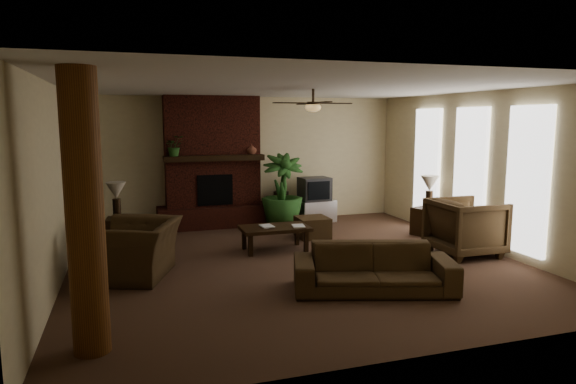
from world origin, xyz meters
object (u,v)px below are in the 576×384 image
object	(u,v)px
lamp_left	(116,193)
side_table_right	(428,221)
tv_stand	(315,211)
floor_vase	(281,203)
armchair_right	(466,224)
coffee_table	(275,230)
sofa	(374,261)
ottoman	(313,227)
floor_plant	(282,207)
armchair_left	(136,240)
log_column	(85,214)
lamp_right	(430,186)
side_table_left	(121,233)

from	to	relation	value
lamp_left	side_table_right	size ratio (longest dim) A/B	1.18
tv_stand	floor_vase	xyz separation A→B (m)	(-0.75, 0.21, 0.18)
armchair_right	coffee_table	xyz separation A→B (m)	(-3.03, 1.27, -0.16)
sofa	ottoman	world-z (taller)	sofa
ottoman	floor_plant	bearing A→B (deg)	104.11
armchair_left	ottoman	xyz separation A→B (m)	(3.35, 1.56, -0.35)
log_column	lamp_right	world-z (taller)	log_column
log_column	floor_vase	xyz separation A→B (m)	(3.67, 5.55, -0.97)
floor_vase	lamp_right	size ratio (longest dim) A/B	1.18
ottoman	lamp_right	xyz separation A→B (m)	(2.28, -0.53, 0.80)
armchair_right	side_table_left	xyz separation A→B (m)	(-5.62, 2.27, -0.26)
sofa	ottoman	distance (m)	3.21
floor_vase	side_table_left	xyz separation A→B (m)	(-3.42, -1.34, -0.16)
floor_plant	side_table_right	distance (m)	3.04
floor_vase	floor_plant	size ratio (longest dim) A/B	0.49
sofa	side_table_right	bearing A→B (deg)	62.92
ottoman	side_table_left	size ratio (longest dim) A/B	1.09
armchair_left	ottoman	distance (m)	3.71
side_table_right	lamp_right	bearing A→B (deg)	-90.00
floor_plant	sofa	bearing A→B (deg)	-90.32
armchair_left	floor_vase	distance (m)	4.49
tv_stand	coffee_table	bearing A→B (deg)	-137.26
log_column	side_table_right	size ratio (longest dim) A/B	5.09
ottoman	side_table_left	distance (m)	3.59
coffee_table	side_table_right	distance (m)	3.27
tv_stand	sofa	bearing A→B (deg)	-111.77
armchair_left	side_table_right	size ratio (longest dim) A/B	2.31
side_table_right	lamp_left	bearing A→B (deg)	172.10
side_table_left	lamp_left	distance (m)	0.73
coffee_table	floor_plant	size ratio (longest dim) A/B	0.76
side_table_right	tv_stand	bearing A→B (deg)	131.49
floor_plant	side_table_left	world-z (taller)	floor_plant
armchair_right	lamp_left	world-z (taller)	lamp_left
sofa	coffee_table	distance (m)	2.54
ottoman	lamp_right	world-z (taller)	lamp_right
log_column	armchair_left	bearing A→B (deg)	78.82
ottoman	lamp_right	bearing A→B (deg)	-13.15
armchair_left	side_table_right	distance (m)	5.73
lamp_right	armchair_left	bearing A→B (deg)	-169.66
armchair_right	ottoman	xyz separation A→B (m)	(-2.04, 2.01, -0.33)
ottoman	tv_stand	bearing A→B (deg)	67.02
log_column	tv_stand	xyz separation A→B (m)	(4.41, 5.34, -1.15)
armchair_right	floor_plant	distance (m)	3.90
sofa	coffee_table	world-z (taller)	sofa
armchair_right	side_table_left	size ratio (longest dim) A/B	1.94
tv_stand	armchair_left	bearing A→B (deg)	-153.89
log_column	floor_vase	size ratio (longest dim) A/B	3.64
side_table_right	armchair_right	bearing A→B (deg)	-98.95
ottoman	lamp_left	xyz separation A→B (m)	(-3.64, 0.30, 0.80)
sofa	tv_stand	bearing A→B (deg)	95.90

